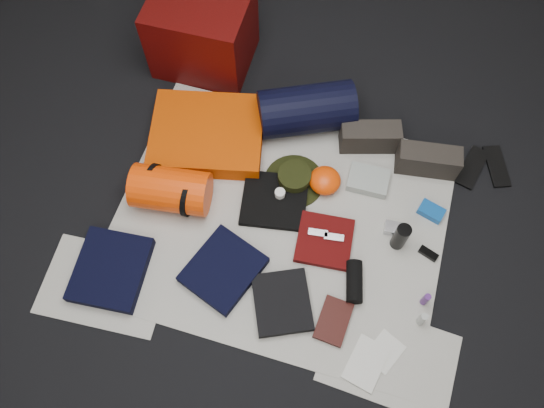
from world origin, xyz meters
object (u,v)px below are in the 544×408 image
(compact_camera, at_px, (395,229))
(stuff_sack, at_px, (171,190))
(water_bottle, at_px, (400,237))
(paperback_book, at_px, (333,321))
(sleeping_pad, at_px, (207,134))
(navy_duffel, at_px, (306,110))
(red_cabinet, at_px, (202,32))

(compact_camera, bearing_deg, stuff_sack, -176.36)
(water_bottle, distance_m, paperback_book, 0.51)
(stuff_sack, distance_m, compact_camera, 1.11)
(sleeping_pad, height_order, stuff_sack, stuff_sack)
(paperback_book, bearing_deg, navy_duffel, 116.30)
(red_cabinet, height_order, sleeping_pad, red_cabinet)
(red_cabinet, relative_size, paperback_book, 2.50)
(stuff_sack, height_order, water_bottle, stuff_sack)
(stuff_sack, distance_m, navy_duffel, 0.82)
(water_bottle, bearing_deg, compact_camera, 110.44)
(red_cabinet, height_order, compact_camera, red_cabinet)
(stuff_sack, distance_m, water_bottle, 1.13)
(sleeping_pad, bearing_deg, compact_camera, -12.62)
(sleeping_pad, height_order, compact_camera, sleeping_pad)
(stuff_sack, relative_size, paperback_book, 1.81)
(stuff_sack, bearing_deg, navy_duffel, 50.90)
(water_bottle, bearing_deg, stuff_sack, -175.58)
(red_cabinet, xyz_separation_m, compact_camera, (1.25, -0.76, -0.19))
(navy_duffel, xyz_separation_m, paperback_book, (0.40, -1.01, -0.11))
(red_cabinet, bearing_deg, water_bottle, -34.23)
(red_cabinet, distance_m, navy_duffel, 0.72)
(navy_duffel, xyz_separation_m, water_bottle, (0.61, -0.55, -0.04))
(stuff_sack, height_order, compact_camera, stuff_sack)
(red_cabinet, bearing_deg, stuff_sack, -81.94)
(red_cabinet, bearing_deg, navy_duffel, -23.94)
(navy_duffel, relative_size, water_bottle, 2.81)
(sleeping_pad, relative_size, navy_duffel, 1.18)
(red_cabinet, distance_m, stuff_sack, 0.93)
(water_bottle, bearing_deg, navy_duffel, 138.11)
(sleeping_pad, height_order, navy_duffel, navy_duffel)
(sleeping_pad, xyz_separation_m, stuff_sack, (-0.05, -0.39, 0.06))
(red_cabinet, height_order, water_bottle, red_cabinet)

